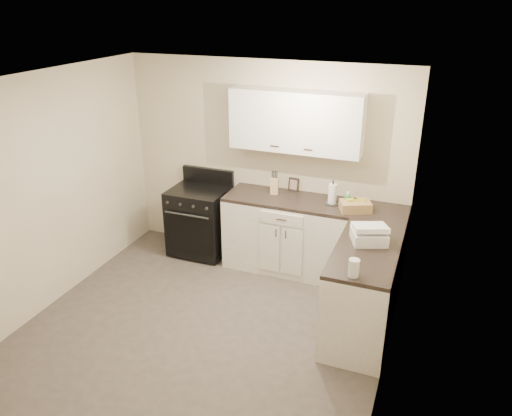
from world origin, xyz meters
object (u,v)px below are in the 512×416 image
at_px(paper_towel, 332,194).
at_px(wicker_basket, 355,206).
at_px(stove, 200,221).
at_px(knife_block, 274,186).
at_px(countertop_grill, 369,236).

bearing_deg(paper_towel, wicker_basket, -21.23).
height_order(stove, wicker_basket, wicker_basket).
distance_m(stove, paper_towel, 1.82).
bearing_deg(paper_towel, stove, -178.23).
bearing_deg(wicker_basket, knife_block, 170.47).
relative_size(knife_block, paper_towel, 0.85).
height_order(stove, countertop_grill, countertop_grill).
height_order(wicker_basket, countertop_grill, countertop_grill).
bearing_deg(stove, wicker_basket, -1.71).
height_order(paper_towel, wicker_basket, paper_towel).
xyz_separation_m(paper_towel, wicker_basket, (0.29, -0.11, -0.06)).
distance_m(stove, wicker_basket, 2.08).
xyz_separation_m(stove, knife_block, (0.99, 0.11, 0.58)).
bearing_deg(knife_block, stove, 176.96).
relative_size(wicker_basket, countertop_grill, 1.02).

